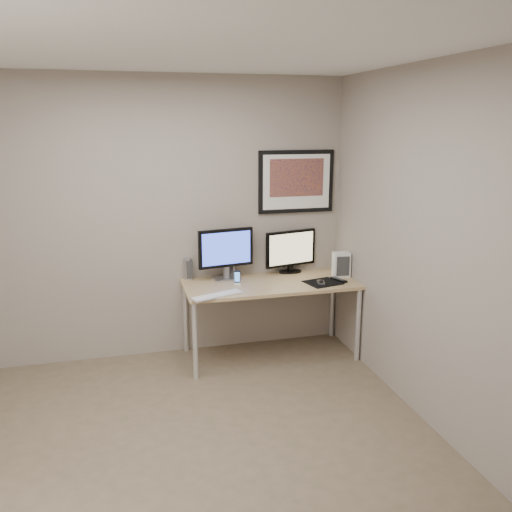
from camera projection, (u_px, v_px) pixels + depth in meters
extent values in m
plane|color=brown|center=(184.00, 451.00, 3.69)|extent=(3.60, 3.60, 0.00)
plane|color=white|center=(169.00, 46.00, 3.06)|extent=(3.60, 3.60, 0.00)
plane|color=gray|center=(156.00, 220.00, 4.97)|extent=(3.60, 0.00, 3.60)
plane|color=gray|center=(433.00, 250.00, 3.82)|extent=(0.00, 3.40, 3.40)
cube|color=olive|center=(270.00, 284.00, 5.03)|extent=(1.60, 0.70, 0.03)
cylinder|color=silver|center=(195.00, 341.00, 4.64)|extent=(0.04, 0.04, 0.70)
cylinder|color=silver|center=(186.00, 317.00, 5.22)|extent=(0.04, 0.04, 0.70)
cylinder|color=silver|center=(358.00, 325.00, 5.02)|extent=(0.04, 0.04, 0.70)
cylinder|color=silver|center=(332.00, 304.00, 5.60)|extent=(0.04, 0.04, 0.70)
cube|color=black|center=(296.00, 182.00, 5.21)|extent=(0.75, 0.03, 0.60)
cube|color=silver|center=(297.00, 182.00, 5.20)|extent=(0.67, 0.00, 0.52)
cube|color=orange|center=(297.00, 178.00, 5.18)|extent=(0.54, 0.00, 0.36)
cube|color=#B0B0B5|center=(226.00, 278.00, 5.13)|extent=(0.27, 0.21, 0.02)
cube|color=#B0B0B5|center=(226.00, 272.00, 5.11)|extent=(0.05, 0.05, 0.10)
cube|color=black|center=(226.00, 248.00, 5.05)|extent=(0.53, 0.12, 0.36)
cube|color=#273AA3|center=(226.00, 248.00, 5.04)|extent=(0.47, 0.08, 0.31)
cube|color=black|center=(290.00, 272.00, 5.36)|extent=(0.25, 0.17, 0.02)
cube|color=black|center=(290.00, 268.00, 5.35)|extent=(0.06, 0.05, 0.05)
cube|color=black|center=(291.00, 248.00, 5.30)|extent=(0.53, 0.15, 0.35)
cube|color=tan|center=(291.00, 249.00, 5.28)|extent=(0.48, 0.11, 0.30)
cylinder|color=#B0B0B5|center=(188.00, 269.00, 5.11)|extent=(0.10, 0.10, 0.20)
cylinder|color=#B0B0B5|center=(232.00, 268.00, 5.21)|extent=(0.09, 0.09, 0.17)
cube|color=black|center=(237.00, 277.00, 4.96)|extent=(0.07, 0.07, 0.13)
cube|color=silver|center=(217.00, 295.00, 4.63)|extent=(0.48, 0.27, 0.02)
cube|color=black|center=(323.00, 283.00, 5.02)|extent=(0.36, 0.33, 0.00)
ellipsoid|color=black|center=(321.00, 282.00, 4.98)|extent=(0.08, 0.11, 0.03)
cube|color=black|center=(339.00, 280.00, 5.08)|extent=(0.11, 0.19, 0.02)
cube|color=silver|center=(341.00, 265.00, 5.19)|extent=(0.17, 0.13, 0.24)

